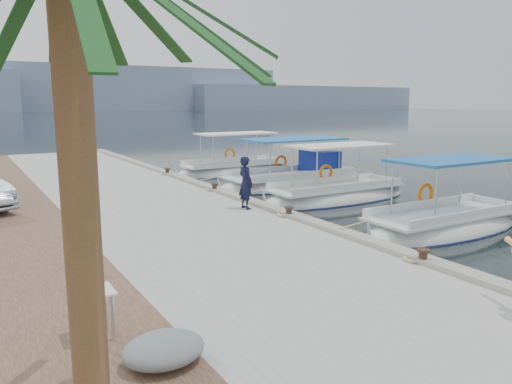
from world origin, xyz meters
TOP-DOWN VIEW (x-y plane):
  - ground at (0.00, 0.00)m, footprint 400.00×400.00m
  - concrete_quay at (-3.00, 5.00)m, footprint 6.00×40.00m
  - quay_curb at (-0.22, 5.00)m, footprint 0.44×40.00m
  - distant_hills at (29.61, 201.49)m, footprint 330.00×60.00m
  - fishing_caique_b at (3.77, -0.75)m, footprint 6.36×2.16m
  - fishing_caique_c at (4.06, 4.66)m, footprint 6.94×2.14m
  - fishing_caique_d at (4.51, 8.33)m, footprint 7.63×2.61m
  - fishing_caique_e at (4.08, 13.23)m, footprint 6.98×2.07m
  - mooring_bollards at (-0.35, 1.50)m, footprint 0.28×20.28m
  - fisherman at (-0.84, 3.23)m, footprint 0.44×0.64m
  - tarp_bundle at (-6.50, -4.58)m, footprint 1.10×0.90m
  - folding_table at (-7.10, -3.40)m, footprint 0.55×0.55m

SIDE VIEW (x-z plane):
  - ground at x=0.00m, z-range 0.00..0.00m
  - fishing_caique_c at x=4.06m, z-range -1.29..1.54m
  - fishing_caique_e at x=4.08m, z-range -1.29..1.54m
  - fishing_caique_b at x=3.77m, z-range -1.29..1.54m
  - fishing_caique_d at x=4.51m, z-range -1.23..1.60m
  - concrete_quay at x=-3.00m, z-range 0.00..0.50m
  - quay_curb at x=-0.22m, z-range 0.50..0.62m
  - mooring_bollards at x=-0.35m, z-range 0.53..0.86m
  - tarp_bundle at x=-6.50m, z-range 0.50..0.90m
  - folding_table at x=-7.10m, z-range 0.66..1.39m
  - fisherman at x=-0.84m, z-range 0.50..2.19m
  - distant_hills at x=29.61m, z-range -1.39..16.61m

